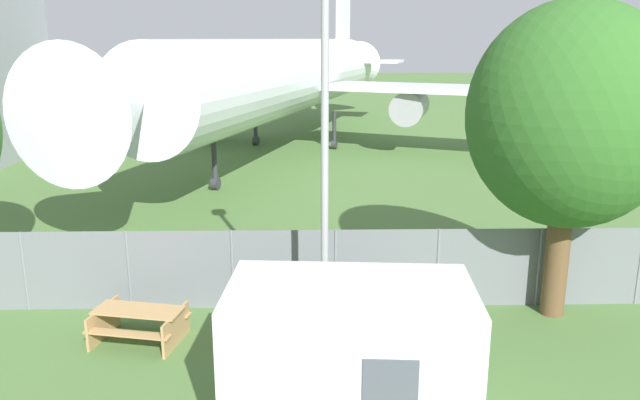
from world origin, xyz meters
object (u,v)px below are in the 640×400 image
airplane (288,77)px  portable_cabin (350,359)px  tree_near_hangar (571,116)px  picnic_bench_near_cabin (139,321)px

airplane → portable_cabin: bearing=20.2°
airplane → tree_near_hangar: airplane is taller
tree_near_hangar → airplane: bearing=106.8°
portable_cabin → picnic_bench_near_cabin: portable_cabin is taller
portable_cabin → picnic_bench_near_cabin: size_ratio=1.95×
picnic_bench_near_cabin → tree_near_hangar: bearing=7.1°
portable_cabin → tree_near_hangar: 7.79m
airplane → portable_cabin: size_ratio=9.46×
portable_cabin → airplane: bearing=97.9°
airplane → picnic_bench_near_cabin: bearing=10.3°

